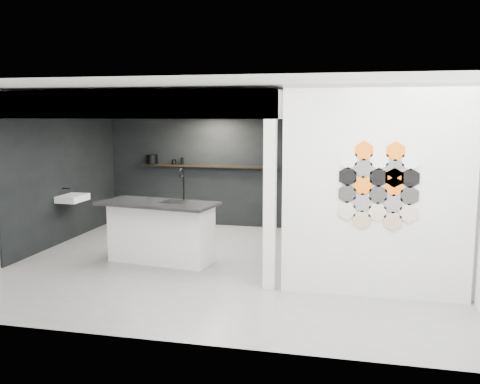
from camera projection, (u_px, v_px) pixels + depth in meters
name	position (u px, v px, depth m)	size (l,w,h in m)	color
floor	(230.00, 265.00, 8.64)	(7.00, 6.00, 0.01)	slate
partition_panel	(376.00, 193.00, 6.98)	(2.45, 0.15, 2.80)	silver
bay_clad_back	(205.00, 171.00, 11.62)	(4.40, 0.04, 2.35)	black
bay_clad_left	(66.00, 179.00, 10.20)	(0.04, 4.00, 2.35)	black
bulkhead	(172.00, 106.00, 9.52)	(4.40, 4.00, 0.40)	silver
corner_column	(270.00, 205.00, 7.32)	(0.16, 0.16, 2.35)	silver
fascia_beam	(126.00, 105.00, 7.67)	(4.40, 0.16, 0.40)	silver
wall_basin	(73.00, 198.00, 10.01)	(0.40, 0.60, 0.12)	silver
display_shelf	(208.00, 166.00, 11.48)	(3.00, 0.15, 0.04)	black
kitchen_island	(161.00, 231.00, 8.76)	(2.00, 1.11, 1.53)	silver
stockpot	(152.00, 159.00, 11.75)	(0.25, 0.25, 0.20)	black
kettle	(268.00, 163.00, 11.18)	(0.17, 0.17, 0.14)	black
glass_bowl	(270.00, 164.00, 11.17)	(0.13, 0.13, 0.09)	gray
glass_vase	(270.00, 164.00, 11.17)	(0.09, 0.09, 0.12)	gray
bottle_dark	(182.00, 161.00, 11.59)	(0.06, 0.06, 0.16)	black
utensil_cup	(174.00, 162.00, 11.64)	(0.09, 0.09, 0.11)	black
hex_tile_cluster	(379.00, 186.00, 6.87)	(1.04, 0.02, 1.16)	beige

